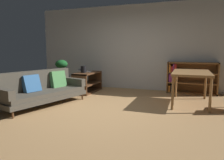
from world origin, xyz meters
TOP-DOWN VIEW (x-y plane):
  - ground_plane at (0.00, 0.00)m, footprint 8.16×8.16m
  - back_wall_panel at (0.00, 2.70)m, footprint 6.80×0.10m
  - fabric_couch at (-1.54, -0.07)m, footprint 1.28×2.17m
  - media_console at (-1.19, 1.65)m, footprint 0.47×1.11m
  - open_laptop at (-1.30, 1.78)m, footprint 0.42×0.33m
  - desk_speaker at (-1.24, 1.47)m, footprint 0.15×0.15m
  - potted_floor_plant at (-2.02, 1.53)m, footprint 0.39×0.40m
  - dining_table at (1.74, 1.18)m, footprint 0.83×1.43m
  - bookshelf at (1.69, 2.51)m, footprint 1.40×0.34m

SIDE VIEW (x-z plane):
  - ground_plane at x=0.00m, z-range 0.00..0.00m
  - media_console at x=-1.19m, z-range -0.01..0.60m
  - fabric_couch at x=-1.54m, z-range -0.03..0.76m
  - bookshelf at x=1.69m, z-range 0.00..0.92m
  - potted_floor_plant at x=-2.02m, z-range 0.03..1.00m
  - open_laptop at x=-1.30m, z-range 0.59..0.67m
  - dining_table at x=1.74m, z-range 0.31..1.08m
  - desk_speaker at x=-1.24m, z-range 0.61..0.81m
  - back_wall_panel at x=0.00m, z-range 0.00..2.70m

